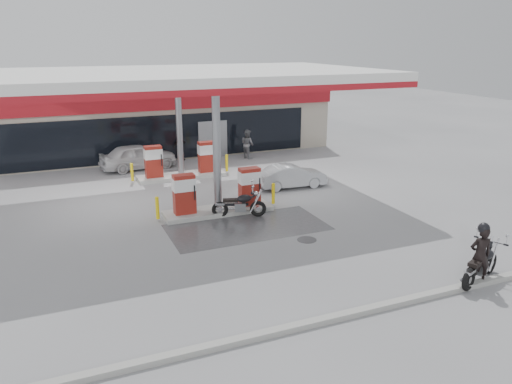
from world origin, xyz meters
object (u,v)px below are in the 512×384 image
parked_car_right (269,137)px  biker_walking (180,147)px  pump_island_far (181,164)px  attendant (248,144)px  parked_motorcycle (240,205)px  hatchback_silver (292,176)px  biker_main (480,255)px  sedan_white (138,156)px  pump_island_near (218,196)px  main_motorcycle (481,265)px

parked_car_right → biker_walking: biker_walking is taller
pump_island_far → attendant: pump_island_far is taller
parked_motorcycle → hatchback_silver: 4.87m
biker_main → hatchback_silver: 11.07m
hatchback_silver → sedan_white: bearing=47.3°
sedan_white → attendant: size_ratio=2.39×
pump_island_near → biker_main: size_ratio=2.89×
pump_island_far → biker_walking: (0.96, 3.80, 0.10)m
biker_walking → biker_main: bearing=-100.9°
pump_island_far → parked_motorcycle: size_ratio=2.41×
parked_motorcycle → hatchback_silver: bearing=57.2°
biker_main → parked_motorcycle: size_ratio=0.84×
pump_island_far → main_motorcycle: size_ratio=2.40×
pump_island_near → main_motorcycle: size_ratio=2.40×
pump_island_near → pump_island_far: 6.00m
hatchback_silver → attendant: bearing=0.7°
attendant → main_motorcycle: bearing=163.3°
parked_motorcycle → biker_walking: 10.62m
parked_motorcycle → main_motorcycle: bearing=-41.4°
pump_island_near → hatchback_silver: bearing=26.2°
pump_island_far → biker_main: 15.68m
sedan_white → attendant: (6.53, 0.10, 0.16)m
main_motorcycle → biker_main: 0.43m
parked_car_right → biker_main: bearing=159.5°
pump_island_near → parked_car_right: bearing=57.5°
main_motorcycle → parked_car_right: main_motorcycle is taller
pump_island_near → biker_walking: (0.96, 9.80, 0.10)m
pump_island_near → biker_main: 10.18m
pump_island_near → sedan_white: (-1.71, 8.70, -0.01)m
pump_island_near → pump_island_far: same height
hatchback_silver → biker_main: bearing=-173.6°
biker_main → biker_walking: bearing=-60.8°
parked_motorcycle → parked_car_right: parked_motorcycle is taller
main_motorcycle → biker_walking: size_ratio=1.33×
main_motorcycle → attendant: 17.59m
pump_island_far → hatchback_silver: bearing=-40.3°
sedan_white → pump_island_near: bearing=-177.3°
parked_motorcycle → biker_walking: (0.30, 10.61, 0.31)m
parked_motorcycle → sedan_white: size_ratio=0.51×
pump_island_near → parked_motorcycle: bearing=-51.0°
main_motorcycle → sedan_white: 18.80m
pump_island_far → hatchback_silver: size_ratio=1.53×
parked_car_right → pump_island_far: bearing=114.8°
biker_main → biker_walking: 19.09m
biker_walking → pump_island_far: bearing=-127.3°
pump_island_near → parked_motorcycle: pump_island_near is taller
biker_main → sedan_white: size_ratio=0.43×
main_motorcycle → parked_car_right: 20.92m
parked_motorcycle → biker_walking: size_ratio=1.32×
attendant → parked_car_right: attendant is taller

